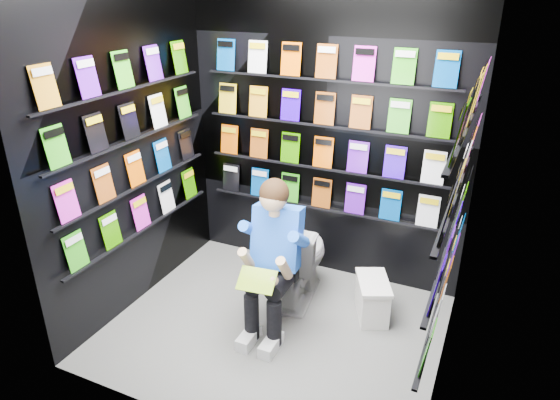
% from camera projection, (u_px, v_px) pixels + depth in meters
% --- Properties ---
extents(floor, '(2.40, 2.40, 0.00)m').
position_uv_depth(floor, '(275.00, 328.00, 3.81)').
color(floor, slate).
rests_on(floor, ground).
extents(wall_back, '(2.40, 0.04, 2.60)m').
position_uv_depth(wall_back, '(325.00, 130.00, 4.12)').
color(wall_back, black).
rests_on(wall_back, floor).
extents(wall_front, '(2.40, 0.04, 2.60)m').
position_uv_depth(wall_front, '(187.00, 232.00, 2.45)').
color(wall_front, black).
rests_on(wall_front, floor).
extents(wall_left, '(0.04, 2.00, 2.60)m').
position_uv_depth(wall_left, '(129.00, 145.00, 3.74)').
color(wall_left, black).
rests_on(wall_left, floor).
extents(wall_right, '(0.04, 2.00, 2.60)m').
position_uv_depth(wall_right, '(465.00, 198.00, 2.83)').
color(wall_right, black).
rests_on(wall_right, floor).
extents(comics_back, '(2.10, 0.06, 1.37)m').
position_uv_depth(comics_back, '(324.00, 131.00, 4.09)').
color(comics_back, '#EC5F05').
rests_on(comics_back, wall_back).
extents(comics_left, '(0.06, 1.70, 1.37)m').
position_uv_depth(comics_left, '(132.00, 145.00, 3.73)').
color(comics_left, '#EC5F05').
rests_on(comics_left, wall_left).
extents(comics_right, '(0.06, 1.70, 1.37)m').
position_uv_depth(comics_right, '(459.00, 197.00, 2.84)').
color(comics_right, '#EC5F05').
rests_on(comics_right, wall_right).
extents(toilet, '(0.51, 0.80, 0.73)m').
position_uv_depth(toilet, '(298.00, 258.00, 4.06)').
color(toilet, silver).
rests_on(toilet, floor).
extents(longbox, '(0.35, 0.44, 0.29)m').
position_uv_depth(longbox, '(372.00, 300.00, 3.90)').
color(longbox, white).
rests_on(longbox, floor).
extents(longbox_lid, '(0.37, 0.46, 0.03)m').
position_uv_depth(longbox_lid, '(374.00, 283.00, 3.84)').
color(longbox_lid, white).
rests_on(longbox_lid, longbox).
extents(reader, '(0.55, 0.74, 1.26)m').
position_uv_depth(reader, '(278.00, 238.00, 3.59)').
color(reader, blue).
rests_on(reader, toilet).
extents(held_comic, '(0.28, 0.18, 0.11)m').
position_uv_depth(held_comic, '(257.00, 280.00, 3.36)').
color(held_comic, green).
rests_on(held_comic, reader).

